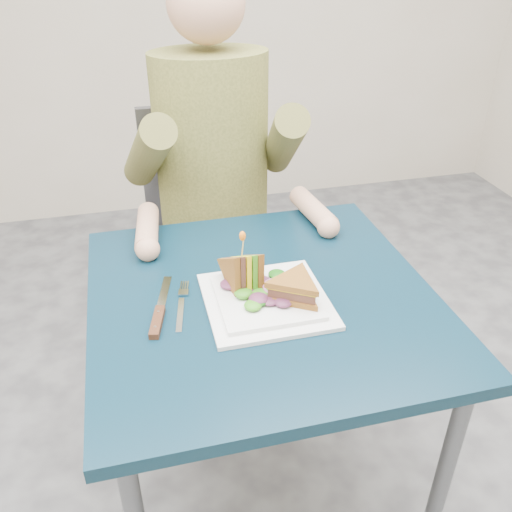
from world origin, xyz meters
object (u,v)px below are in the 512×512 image
object	(u,v)px
plate	(266,299)
sandwich_flat	(295,288)
sandwich_upright	(243,273)
fork	(181,306)
chair	(211,224)
table	(262,322)
knife	(159,316)
diner	(212,129)

from	to	relation	value
plate	sandwich_flat	size ratio (longest dim) A/B	1.42
sandwich_flat	sandwich_upright	world-z (taller)	sandwich_upright
plate	sandwich_flat	bearing A→B (deg)	-24.44
plate	sandwich_flat	xyz separation A→B (m)	(0.06, -0.02, 0.04)
plate	sandwich_upright	distance (m)	0.08
sandwich_flat	fork	bearing A→B (deg)	167.38
sandwich_upright	fork	xyz separation A→B (m)	(-0.14, -0.02, -0.05)
chair	fork	distance (m)	0.75
table	plate	world-z (taller)	plate
knife	sandwich_flat	bearing A→B (deg)	-5.21
table	sandwich_flat	world-z (taller)	sandwich_flat
chair	sandwich_flat	distance (m)	0.79
table	diner	world-z (taller)	diner
plate	sandwich_upright	xyz separation A→B (m)	(-0.04, 0.05, 0.05)
diner	fork	size ratio (longest dim) A/B	4.18
fork	knife	world-z (taller)	knife
diner	fork	world-z (taller)	diner
chair	knife	size ratio (longest dim) A/B	4.24
table	fork	distance (m)	0.20
table	plate	size ratio (longest dim) A/B	2.88
chair	fork	xyz separation A→B (m)	(-0.18, -0.70, 0.19)
diner	fork	xyz separation A→B (m)	(-0.18, -0.59, -0.18)
plate	knife	bearing A→B (deg)	179.76
diner	plate	distance (m)	0.64
fork	table	bearing A→B (deg)	1.88
table	fork	bearing A→B (deg)	-178.12
knife	table	bearing A→B (deg)	8.01
table	knife	xyz separation A→B (m)	(-0.23, -0.03, 0.09)
diner	sandwich_upright	bearing A→B (deg)	-94.06
fork	knife	size ratio (longest dim) A/B	0.81
table	sandwich_upright	distance (m)	0.14
fork	sandwich_upright	bearing A→B (deg)	7.18
diner	sandwich_flat	bearing A→B (deg)	-85.18
sandwich_upright	knife	world-z (taller)	sandwich_upright
knife	fork	bearing A→B (deg)	27.74
plate	sandwich_flat	distance (m)	0.07
diner	sandwich_flat	distance (m)	0.66
chair	sandwich_flat	bearing A→B (deg)	-85.90
plate	table	bearing A→B (deg)	88.87
chair	sandwich_upright	bearing A→B (deg)	-93.40
diner	sandwich_flat	xyz separation A→B (m)	(0.05, -0.65, -0.14)
table	diner	bearing A→B (deg)	90.00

